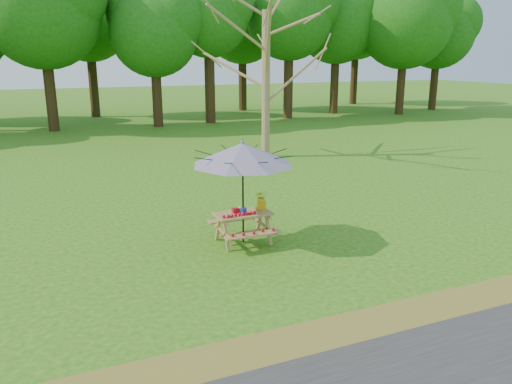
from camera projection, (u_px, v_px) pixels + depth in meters
name	position (u px, v px, depth m)	size (l,w,h in m)	color
ground	(249.00, 268.00, 9.52)	(120.00, 120.00, 0.00)	#1F6112
drygrass_strip	(325.00, 342.00, 7.03)	(120.00, 1.20, 0.01)	olive
picnic_table	(243.00, 228.00, 10.73)	(1.20, 1.32, 0.67)	#A07E48
patio_umbrella	(243.00, 154.00, 10.30)	(2.33, 2.33, 2.25)	black
produce_bins	(240.00, 210.00, 10.65)	(0.27, 0.38, 0.13)	#B80E1C
tomatoes_row	(240.00, 215.00, 10.42)	(0.77, 0.13, 0.07)	red
flower_bucket	(261.00, 199.00, 10.85)	(0.32, 0.29, 0.43)	#E1A50B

